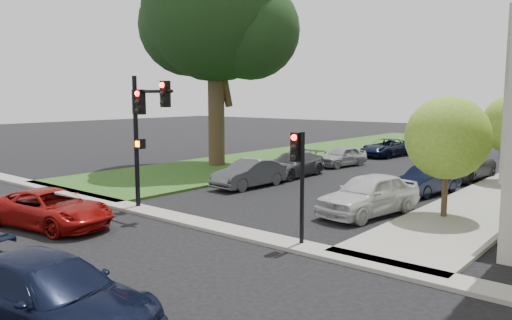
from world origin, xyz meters
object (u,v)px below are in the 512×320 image
Objects in this scene: car_parked_0 at (369,194)px; small_tree_a at (447,138)px; traffic_signal_secondary at (299,167)px; car_parked_5 at (249,173)px; car_cross_near at (51,208)px; car_parked_6 at (293,164)px; car_cross_far at (48,296)px; car_parked_1 at (427,180)px; traffic_signal_main at (143,118)px; car_parked_8 at (386,148)px; car_parked_2 at (460,167)px; eucalyptus at (214,9)px; car_parked_7 at (342,156)px.

small_tree_a is at bearing 35.04° from car_parked_0.
car_parked_5 is (-7.43, 6.45, -1.71)m from traffic_signal_secondary.
car_cross_near is 14.13m from car_parked_6.
car_cross_far is (7.31, -3.94, 0.07)m from car_cross_near.
car_cross_near is 15.94m from car_parked_1.
traffic_signal_main is at bearing -135.57° from car_parked_0.
traffic_signal_secondary is 7.77m from car_cross_far.
car_parked_8 is at bearing 4.09° from car_cross_far.
small_tree_a is 0.96× the size of car_cross_near.
car_parked_0 is at bearing -38.00° from car_parked_6.
car_cross_far is (-0.47, -7.57, -1.67)m from traffic_signal_secondary.
car_parked_1 is at bearing -83.65° from car_parked_2.
car_cross_near is at bearing -121.41° from car_parked_0.
eucalyptus reaches higher than car_parked_8.
eucalyptus is at bearing 26.71° from car_cross_far.
car_parked_5 is at bearing -33.36° from eucalyptus.
eucalyptus is 3.08× the size of car_parked_0.
eucalyptus is 2.73× the size of traffic_signal_main.
car_parked_7 is at bearing 135.42° from small_tree_a.
car_parked_7 is (6.17, 5.15, -9.14)m from eucalyptus.
eucalyptus is 17.06m from car_parked_2.
car_cross_far is at bearing -86.18° from car_parked_2.
small_tree_a is at bearing 69.91° from traffic_signal_secondary.
small_tree_a reaches higher than car_parked_8.
car_cross_far is at bearing -69.33° from car_parked_8.
car_parked_1 is 5.12m from car_parked_2.
traffic_signal_secondary is at bearing -81.42° from car_parked_1.
car_parked_7 is at bearing 91.09° from traffic_signal_main.
eucalyptus reaches higher than car_parked_0.
traffic_signal_main is (6.47, -10.63, -6.16)m from eucalyptus.
car_parked_8 is at bearing 91.00° from traffic_signal_main.
eucalyptus is at bearing -156.29° from car_parked_2.
traffic_signal_secondary is 0.83× the size of car_parked_5.
car_parked_1 is 0.95× the size of car_parked_5.
car_parked_0 is (7.56, 8.57, 0.14)m from car_cross_near.
car_parked_0 is 5.37m from car_parked_1.
car_parked_2 is at bearing 104.51° from small_tree_a.
eucalyptus is 13.89m from traffic_signal_main.
car_cross_near is at bearing -67.04° from eucalyptus.
car_parked_2 is 8.98m from car_parked_6.
car_cross_far is at bearing -53.76° from eucalyptus.
traffic_signal_secondary reaches higher than car_parked_2.
car_parked_8 is at bearing 130.74° from car_parked_1.
car_parked_8 reaches higher than car_parked_1.
small_tree_a is 0.96× the size of car_parked_6.
traffic_signal_secondary reaches higher than car_parked_1.
car_parked_2 is (7.58, 19.06, 0.05)m from car_cross_near.
car_cross_far is at bearing -128.44° from car_cross_near.
car_parked_1 is at bearing 98.12° from car_parked_0.
car_parked_8 is at bearing 123.27° from car_parked_0.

